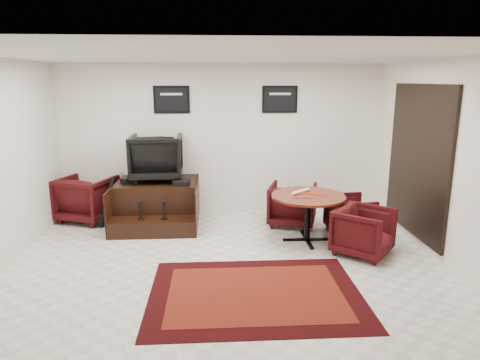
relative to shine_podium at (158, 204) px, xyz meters
name	(u,v)px	position (x,y,z in m)	size (l,w,h in m)	color
ground	(225,264)	(1.16, -1.87, -0.34)	(6.00, 6.00, 0.00)	silver
room_shell	(254,135)	(1.57, -1.75, 1.44)	(6.02, 5.02, 2.81)	white
area_rug	(255,293)	(1.50, -2.75, -0.34)	(2.53, 1.90, 0.01)	black
shine_podium	(158,204)	(0.00, 0.00, 0.00)	(1.45, 1.49, 0.75)	black
shine_chair	(156,155)	(0.00, 0.15, 0.86)	(0.89, 0.83, 0.91)	black
shoes_pair	(127,180)	(-0.51, -0.04, 0.45)	(0.29, 0.32, 0.10)	black
polish_kit	(182,183)	(0.46, -0.29, 0.45)	(0.27, 0.18, 0.09)	black
umbrella_black	(107,201)	(-0.82, -0.22, 0.13)	(0.35, 0.13, 0.94)	black
umbrella_hooked	(107,200)	(-0.87, -0.08, 0.11)	(0.34, 0.13, 0.91)	black
armchair_side	(87,196)	(-1.29, 0.22, 0.10)	(0.87, 0.82, 0.90)	black
meeting_table	(308,201)	(2.49, -1.06, 0.32)	(1.15, 1.15, 0.75)	#421609
table_chair_back	(292,202)	(2.39, -0.26, 0.06)	(0.78, 0.73, 0.80)	black
table_chair_window	(350,213)	(3.28, -0.73, 0.00)	(0.67, 0.63, 0.69)	black
table_chair_corner	(364,229)	(3.19, -1.64, 0.04)	(0.75, 0.70, 0.77)	black
paper_roll	(301,191)	(2.39, -0.92, 0.43)	(0.05, 0.05, 0.42)	white
table_clutter	(311,195)	(2.53, -1.05, 0.41)	(0.56, 0.36, 0.01)	#DE420C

